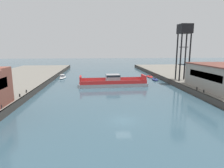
{
  "coord_description": "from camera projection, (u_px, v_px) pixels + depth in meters",
  "views": [
    {
      "loc": [
        -4.43,
        -29.62,
        11.86
      ],
      "look_at": [
        0.0,
        22.44,
        2.0
      ],
      "focal_mm": 30.57,
      "sensor_mm": 36.0,
      "label": 1
    }
  ],
  "objects": [
    {
      "name": "ground_plane",
      "position": [
        123.0,
        121.0,
        31.57
      ],
      "size": [
        400.0,
        400.0,
        0.0
      ],
      "primitive_type": "plane",
      "color": "#385666"
    },
    {
      "name": "chain_ferry",
      "position": [
        113.0,
        82.0,
        60.74
      ],
      "size": [
        21.54,
        7.72,
        3.67
      ],
      "color": "#939399",
      "rests_on": "ground"
    },
    {
      "name": "moored_boat_near_left",
      "position": [
        150.0,
        76.0,
        79.6
      ],
      "size": [
        2.7,
        7.09,
        0.93
      ],
      "color": "red",
      "rests_on": "ground"
    },
    {
      "name": "moored_boat_near_right",
      "position": [
        63.0,
        77.0,
        76.06
      ],
      "size": [
        2.54,
        6.45,
        1.52
      ],
      "color": "white",
      "rests_on": "ground"
    },
    {
      "name": "moored_boat_mid_left",
      "position": [
        155.0,
        79.0,
        71.99
      ],
      "size": [
        2.62,
        5.99,
        1.03
      ],
      "color": "navy",
      "rests_on": "ground"
    },
    {
      "name": "crane_tower",
      "position": [
        184.0,
        35.0,
        59.66
      ],
      "size": [
        3.81,
        3.81,
        17.71
      ],
      "color": "black",
      "rests_on": "quay_right"
    },
    {
      "name": "bollard_left_mid",
      "position": [
        1.0,
        107.0,
        32.91
      ],
      "size": [
        0.32,
        0.32,
        0.71
      ],
      "color": "black",
      "rests_on": "quay_left"
    },
    {
      "name": "bollard_left_aft",
      "position": [
        20.0,
        95.0,
        41.0
      ],
      "size": [
        0.32,
        0.32,
        0.71
      ],
      "color": "black",
      "rests_on": "quay_left"
    },
    {
      "name": "bollard_right_aft",
      "position": [
        204.0,
        91.0,
        44.92
      ],
      "size": [
        0.32,
        0.32,
        0.71
      ],
      "color": "black",
      "rests_on": "quay_right"
    },
    {
      "name": "bollard_left_far",
      "position": [
        26.0,
        91.0,
        44.93
      ],
      "size": [
        0.32,
        0.32,
        0.71
      ],
      "color": "black",
      "rests_on": "quay_left"
    },
    {
      "name": "bollard_right_far",
      "position": [
        197.0,
        88.0,
        47.98
      ],
      "size": [
        0.32,
        0.32,
        0.71
      ],
      "color": "black",
      "rests_on": "quay_right"
    }
  ]
}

